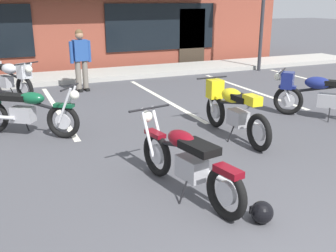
{
  "coord_description": "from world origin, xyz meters",
  "views": [
    {
      "loc": [
        -2.51,
        -1.87,
        2.41
      ],
      "look_at": [
        -0.17,
        3.48,
        0.55
      ],
      "focal_mm": 42.24,
      "sensor_mm": 36.0,
      "label": 1
    }
  ],
  "objects_px": {
    "motorcycle_green_cafe_racer": "(28,111)",
    "person_in_black_shirt": "(81,57)",
    "motorcycle_blue_standard": "(232,108)",
    "motorcycle_foreground_classic": "(187,161)",
    "helmet_on_pavement": "(262,212)",
    "motorcycle_silver_naked": "(318,94)",
    "motorcycle_black_cruiser": "(9,77)"
  },
  "relations": [
    {
      "from": "motorcycle_green_cafe_racer",
      "to": "person_in_black_shirt",
      "type": "bearing_deg",
      "value": 63.21
    },
    {
      "from": "motorcycle_blue_standard",
      "to": "person_in_black_shirt",
      "type": "distance_m",
      "value": 5.22
    },
    {
      "from": "motorcycle_foreground_classic",
      "to": "helmet_on_pavement",
      "type": "xyz_separation_m",
      "value": [
        0.47,
        -0.98,
        -0.33
      ]
    },
    {
      "from": "person_in_black_shirt",
      "to": "motorcycle_silver_naked",
      "type": "bearing_deg",
      "value": -49.04
    },
    {
      "from": "motorcycle_foreground_classic",
      "to": "helmet_on_pavement",
      "type": "distance_m",
      "value": 1.13
    },
    {
      "from": "motorcycle_black_cruiser",
      "to": "motorcycle_blue_standard",
      "type": "distance_m",
      "value": 6.04
    },
    {
      "from": "motorcycle_foreground_classic",
      "to": "motorcycle_green_cafe_racer",
      "type": "xyz_separation_m",
      "value": [
        -1.65,
        3.27,
        0.0
      ]
    },
    {
      "from": "motorcycle_foreground_classic",
      "to": "helmet_on_pavement",
      "type": "bearing_deg",
      "value": -64.29
    },
    {
      "from": "motorcycle_silver_naked",
      "to": "person_in_black_shirt",
      "type": "bearing_deg",
      "value": 130.96
    },
    {
      "from": "motorcycle_silver_naked",
      "to": "helmet_on_pavement",
      "type": "height_order",
      "value": "motorcycle_silver_naked"
    },
    {
      "from": "motorcycle_black_cruiser",
      "to": "motorcycle_blue_standard",
      "type": "height_order",
      "value": "same"
    },
    {
      "from": "motorcycle_green_cafe_racer",
      "to": "person_in_black_shirt",
      "type": "relative_size",
      "value": 1.07
    },
    {
      "from": "motorcycle_green_cafe_racer",
      "to": "helmet_on_pavement",
      "type": "relative_size",
      "value": 6.92
    },
    {
      "from": "person_in_black_shirt",
      "to": "helmet_on_pavement",
      "type": "bearing_deg",
      "value": -86.94
    },
    {
      "from": "motorcycle_black_cruiser",
      "to": "motorcycle_silver_naked",
      "type": "bearing_deg",
      "value": -37.92
    },
    {
      "from": "person_in_black_shirt",
      "to": "helmet_on_pavement",
      "type": "distance_m",
      "value": 7.68
    },
    {
      "from": "motorcycle_foreground_classic",
      "to": "helmet_on_pavement",
      "type": "relative_size",
      "value": 8.05
    },
    {
      "from": "motorcycle_foreground_classic",
      "to": "motorcycle_green_cafe_racer",
      "type": "distance_m",
      "value": 3.66
    },
    {
      "from": "motorcycle_silver_naked",
      "to": "motorcycle_blue_standard",
      "type": "xyz_separation_m",
      "value": [
        -2.3,
        -0.27,
        0.0
      ]
    },
    {
      "from": "motorcycle_foreground_classic",
      "to": "motorcycle_silver_naked",
      "type": "xyz_separation_m",
      "value": [
        4.09,
        2.01,
        0.07
      ]
    },
    {
      "from": "motorcycle_foreground_classic",
      "to": "motorcycle_silver_naked",
      "type": "height_order",
      "value": "same"
    },
    {
      "from": "motorcycle_black_cruiser",
      "to": "motorcycle_green_cafe_racer",
      "type": "xyz_separation_m",
      "value": [
        0.15,
        -3.33,
        -0.07
      ]
    },
    {
      "from": "motorcycle_green_cafe_racer",
      "to": "motorcycle_silver_naked",
      "type": "bearing_deg",
      "value": -12.35
    },
    {
      "from": "motorcycle_blue_standard",
      "to": "motorcycle_foreground_classic",
      "type": "bearing_deg",
      "value": -135.8
    },
    {
      "from": "motorcycle_silver_naked",
      "to": "motorcycle_blue_standard",
      "type": "relative_size",
      "value": 0.82
    },
    {
      "from": "motorcycle_foreground_classic",
      "to": "person_in_black_shirt",
      "type": "xyz_separation_m",
      "value": [
        0.06,
        6.65,
        0.49
      ]
    },
    {
      "from": "motorcycle_silver_naked",
      "to": "motorcycle_green_cafe_racer",
      "type": "xyz_separation_m",
      "value": [
        -5.73,
        1.26,
        -0.07
      ]
    },
    {
      "from": "motorcycle_foreground_classic",
      "to": "motorcycle_green_cafe_racer",
      "type": "height_order",
      "value": "same"
    },
    {
      "from": "helmet_on_pavement",
      "to": "motorcycle_silver_naked",
      "type": "bearing_deg",
      "value": 39.53
    },
    {
      "from": "motorcycle_blue_standard",
      "to": "person_in_black_shirt",
      "type": "relative_size",
      "value": 1.26
    },
    {
      "from": "motorcycle_foreground_classic",
      "to": "motorcycle_blue_standard",
      "type": "height_order",
      "value": "same"
    },
    {
      "from": "motorcycle_green_cafe_racer",
      "to": "helmet_on_pavement",
      "type": "distance_m",
      "value": 4.75
    }
  ]
}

